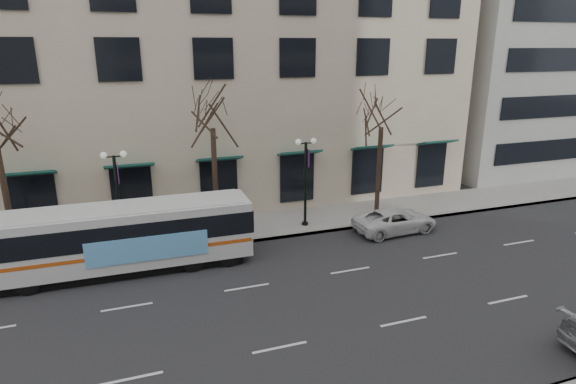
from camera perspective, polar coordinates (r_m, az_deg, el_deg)
name	(u,v)px	position (r m, az deg, el deg)	size (l,w,h in m)	color
ground	(262,314)	(19.56, -3.15, -14.26)	(160.00, 160.00, 0.00)	black
sidewalk_far	(300,221)	(28.65, 1.45, -3.49)	(80.00, 4.00, 0.15)	gray
building_hotel	(148,16)	(37.20, -16.27, 19.34)	(40.00, 20.00, 24.00)	#BEAA91
tree_far_mid	(212,110)	(25.48, -9.00, 9.57)	(3.60, 3.60, 8.55)	black
tree_far_right	(382,111)	(29.03, 11.10, 9.41)	(3.60, 3.60, 8.06)	black
lamp_post_left	(118,196)	(25.34, -19.48, -0.45)	(1.22, 0.45, 5.21)	black
lamp_post_right	(306,178)	(27.05, 2.11, 1.64)	(1.22, 0.45, 5.21)	black
city_bus	(127,236)	(23.45, -18.59, -4.95)	(11.62, 2.69, 3.14)	silver
white_pickup	(395,220)	(27.77, 12.58, -3.31)	(2.21, 4.79, 1.33)	silver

